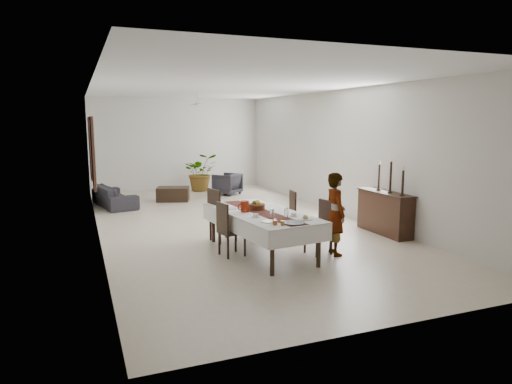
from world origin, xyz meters
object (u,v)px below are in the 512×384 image
object	(u,v)px
woman	(335,214)
dining_table_top	(261,214)
red_pitcher	(245,206)
sideboard_body	(385,213)
sofa	(115,196)

from	to	relation	value
woman	dining_table_top	bearing A→B (deg)	73.18
red_pitcher	woman	bearing A→B (deg)	-23.83
dining_table_top	sideboard_body	world-z (taller)	sideboard_body
sofa	woman	bearing A→B (deg)	-163.80
red_pitcher	sideboard_body	distance (m)	3.37
dining_table_top	red_pitcher	size ratio (longest dim) A/B	12.00
sideboard_body	red_pitcher	bearing A→B (deg)	-174.68
dining_table_top	woman	bearing A→B (deg)	-30.97
red_pitcher	woman	xyz separation A→B (m)	(1.50, -0.66, -0.13)
woman	sideboard_body	size ratio (longest dim) A/B	1.03
sideboard_body	sofa	size ratio (longest dim) A/B	0.72
red_pitcher	woman	world-z (taller)	woman
dining_table_top	sofa	world-z (taller)	dining_table_top
dining_table_top	red_pitcher	distance (m)	0.33
red_pitcher	sideboard_body	size ratio (longest dim) A/B	0.14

